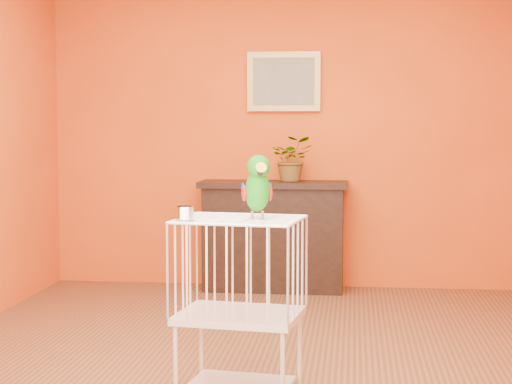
# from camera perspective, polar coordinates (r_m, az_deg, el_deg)

# --- Properties ---
(ground) EXTENTS (4.50, 4.50, 0.00)m
(ground) POSITION_cam_1_polar(r_m,az_deg,el_deg) (5.26, -0.21, -10.83)
(ground) COLOR brown
(ground) RESTS_ON ground
(room_shell) EXTENTS (4.50, 4.50, 4.50)m
(room_shell) POSITION_cam_1_polar(r_m,az_deg,el_deg) (5.07, -0.22, 6.69)
(room_shell) COLOR #E65815
(room_shell) RESTS_ON ground
(console_cabinet) EXTENTS (1.23, 0.44, 0.91)m
(console_cabinet) POSITION_cam_1_polar(r_m,az_deg,el_deg) (7.16, 1.16, -2.93)
(console_cabinet) COLOR black
(console_cabinet) RESTS_ON ground
(potted_plant) EXTENTS (0.36, 0.40, 0.29)m
(potted_plant) POSITION_cam_1_polar(r_m,az_deg,el_deg) (7.10, 2.43, 1.88)
(potted_plant) COLOR #26722D
(potted_plant) RESTS_ON console_cabinet
(framed_picture) EXTENTS (0.62, 0.04, 0.50)m
(framed_picture) POSITION_cam_1_polar(r_m,az_deg,el_deg) (7.28, 1.86, 7.38)
(framed_picture) COLOR #B1883F
(framed_picture) RESTS_ON room_shell
(birdcage) EXTENTS (0.65, 0.53, 0.92)m
(birdcage) POSITION_cam_1_polar(r_m,az_deg,el_deg) (4.34, -1.12, -7.62)
(birdcage) COLOR white
(birdcage) RESTS_ON ground
(feed_cup) EXTENTS (0.09, 0.09, 0.06)m
(feed_cup) POSITION_cam_1_polar(r_m,az_deg,el_deg) (4.20, -4.78, -1.39)
(feed_cup) COLOR silver
(feed_cup) RESTS_ON birdcage
(parrot) EXTENTS (0.17, 0.29, 0.32)m
(parrot) POSITION_cam_1_polar(r_m,az_deg,el_deg) (4.20, 0.10, 0.37)
(parrot) COLOR #59544C
(parrot) RESTS_ON birdcage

